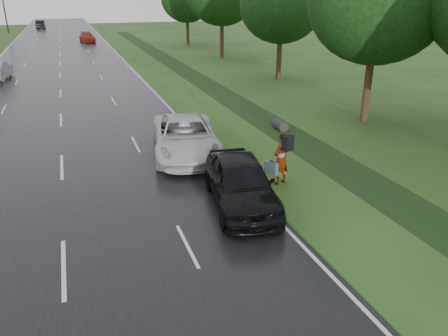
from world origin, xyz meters
TOP-DOWN VIEW (x-y plane):
  - ground at (0.00, 0.00)m, footprint 220.00×220.00m
  - road at (0.00, 45.00)m, footprint 14.00×180.00m
  - edge_stripe_east at (6.75, 45.00)m, footprint 0.12×180.00m
  - center_line at (0.00, 45.00)m, footprint 0.12×180.00m
  - drainage_ditch at (11.50, 18.71)m, footprint 2.20×120.00m
  - utility_pole_distant at (-9.20, 85.00)m, footprint 1.60×0.26m
  - tree_east_b at (17.00, 10.00)m, footprint 7.60×7.60m
  - tree_east_c at (18.20, 24.00)m, footprint 7.00×7.00m
  - pedestrian at (8.18, 3.28)m, footprint 1.09×0.85m
  - white_pickup at (5.50, 7.71)m, footprint 3.89×6.63m
  - dark_sedan at (6.00, 2.00)m, footprint 2.87×5.43m
  - far_car_red at (4.12, 62.12)m, footprint 2.42×5.10m
  - far_car_dark at (-3.69, 95.19)m, footprint 1.83×5.00m

SIDE VIEW (x-z plane):
  - ground at x=0.00m, z-range 0.00..0.00m
  - road at x=0.00m, z-range 0.00..0.04m
  - drainage_ditch at x=11.50m, z-range -0.24..0.32m
  - edge_stripe_east at x=6.75m, z-range 0.04..0.05m
  - center_line at x=0.00m, z-range 0.04..0.05m
  - far_car_red at x=4.12m, z-range 0.04..1.48m
  - far_car_dark at x=-3.69m, z-range 0.04..1.68m
  - white_pickup at x=5.50m, z-range 0.04..1.77m
  - dark_sedan at x=6.00m, z-range 0.04..1.80m
  - pedestrian at x=8.18m, z-range 0.03..2.10m
  - utility_pole_distant at x=-9.20m, z-range 0.20..10.20m
  - tree_east_c at x=18.20m, z-range 1.49..10.78m
  - tree_east_b at x=17.00m, z-range 1.63..11.74m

